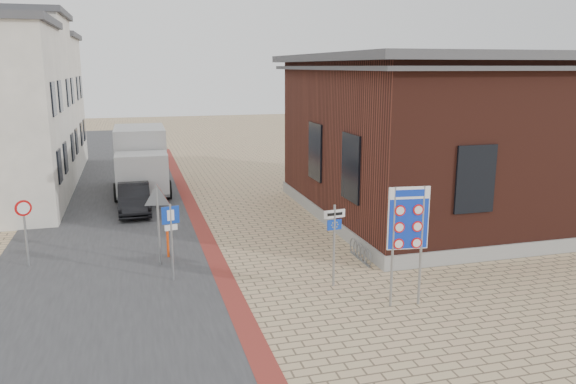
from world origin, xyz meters
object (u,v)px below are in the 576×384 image
border_sign (408,220)px  bollard (168,244)px  box_truck (141,160)px  essen_sign (334,233)px  parking_sign (171,229)px  sedan (134,198)px

border_sign → bollard: bearing=142.2°
box_truck → essen_sign: bearing=-70.5°
parking_sign → bollard: bearing=77.7°
essen_sign → parking_sign: (-4.50, 1.70, -0.02)m
border_sign → bollard: 8.39m
sedan → essen_sign: size_ratio=1.57×
box_truck → parking_sign: 12.95m
border_sign → box_truck: bearing=117.6°
parking_sign → sedan: bearing=84.4°
essen_sign → bollard: 6.05m
sedan → bollard: size_ratio=4.24×
sedan → border_sign: size_ratio=1.17×
box_truck → essen_sign: (5.08, -14.64, -0.05)m
essen_sign → sedan: bearing=110.8°
box_truck → bollard: box_truck is taller
box_truck → border_sign: bearing=-68.2°
box_truck → border_sign: 17.68m
border_sign → bollard: size_ratio=3.61×
essen_sign → parking_sign: bearing=152.1°
essen_sign → bollard: bearing=132.1°
box_truck → essen_sign: size_ratio=2.53×
border_sign → sedan: bearing=125.7°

